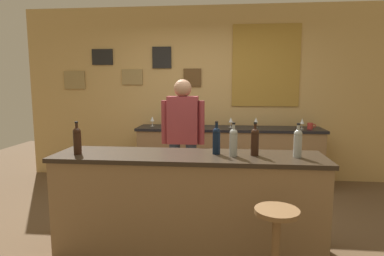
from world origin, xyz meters
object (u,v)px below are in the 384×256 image
wine_bottle_d (255,141)px  wine_bottle_e (298,142)px  wine_glass_e (302,122)px  wine_bottle_c (233,141)px  coffee_mug (310,126)px  wine_glass_a (152,119)px  bar_stool (276,238)px  wine_glass_c (231,120)px  wine_glass_d (256,120)px  wine_bottle_a (77,140)px  wine_bottle_b (216,140)px  wine_glass_b (175,119)px  bartender (183,137)px

wine_bottle_d → wine_bottle_e: (0.37, -0.04, 0.00)m
wine_bottle_d → wine_glass_e: bearing=66.3°
wine_bottle_c → coffee_mug: (1.18, 2.01, -0.11)m
wine_glass_a → bar_stool: bearing=-60.9°
wine_glass_c → wine_glass_d: 0.38m
wine_glass_c → wine_glass_d: (0.38, 0.02, 0.00)m
wine_bottle_c → wine_bottle_d: (0.19, 0.05, 0.00)m
wine_bottle_a → bar_stool: bearing=-18.0°
wine_bottle_c → wine_glass_e: 2.29m
coffee_mug → wine_bottle_e: bearing=-107.1°
wine_bottle_b → wine_bottle_c: same height
wine_bottle_c → wine_glass_b: bearing=111.8°
wine_bottle_c → wine_glass_c: (0.01, 2.10, -0.05)m
wine_glass_d → wine_bottle_a: bearing=-130.0°
wine_bottle_e → wine_glass_a: bearing=130.4°
bar_stool → wine_bottle_e: (0.26, 0.64, 0.60)m
wine_bottle_a → wine_glass_c: size_ratio=1.97×
wine_bottle_c → wine_bottle_e: same height
wine_bottle_c → wine_glass_b: size_ratio=1.97×
wine_glass_c → bar_stool: bearing=-84.0°
wine_glass_d → bar_stool: bearing=-92.0°
wine_glass_c → wine_bottle_c: bearing=-90.3°
wine_glass_c → wine_glass_e: 1.05m
wine_bottle_c → wine_glass_a: bearing=120.0°
wine_bottle_a → wine_bottle_b: 1.29m
wine_glass_b → bar_stool: bearing=-67.3°
wine_glass_c → coffee_mug: 1.17m
wine_bottle_a → wine_glass_c: wine_bottle_a is taller
wine_glass_b → wine_glass_c: size_ratio=1.00×
wine_bottle_d → coffee_mug: bearing=63.3°
coffee_mug → wine_glass_d: bearing=171.8°
bar_stool → wine_glass_c: size_ratio=4.39×
bartender → wine_bottle_e: bearing=-38.6°
wine_bottle_c → wine_bottle_e: size_ratio=1.00×
wine_bottle_b → wine_bottle_e: size_ratio=1.00×
wine_glass_e → wine_glass_b: bearing=176.7°
wine_bottle_b → wine_bottle_e: bearing=-5.1°
wine_bottle_d → wine_bottle_e: size_ratio=1.00×
wine_bottle_d → wine_glass_d: (0.20, 2.07, -0.05)m
bar_stool → wine_bottle_c: (-0.30, 0.62, 0.60)m
wine_bottle_a → wine_bottle_c: 1.44m
wine_bottle_c → wine_bottle_e: 0.57m
bar_stool → wine_bottle_d: (-0.11, 0.67, 0.60)m
bartender → wine_glass_e: (1.64, 1.11, 0.07)m
wine_bottle_a → wine_glass_e: bearing=39.9°
wine_bottle_e → wine_bottle_a: bearing=-178.0°
wine_bottle_a → wine_glass_c: (1.45, 2.16, -0.05)m
wine_bottle_a → wine_bottle_d: size_ratio=1.00×
wine_bottle_e → wine_glass_d: size_ratio=1.97×
bartender → wine_bottle_e: size_ratio=5.29×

